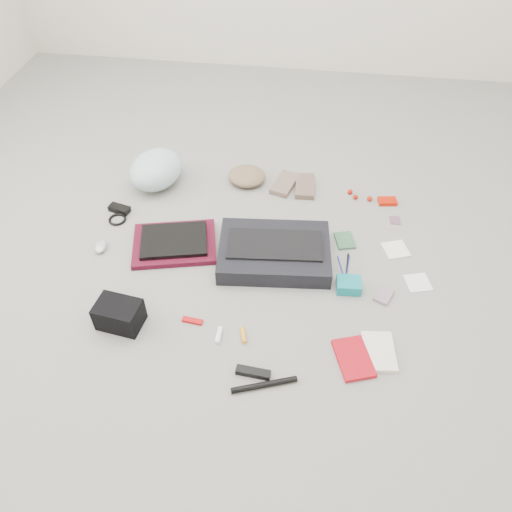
# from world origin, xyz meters

# --- Properties ---
(ground_plane) EXTENTS (4.00, 4.00, 0.00)m
(ground_plane) POSITION_xyz_m (0.00, 0.00, 0.00)
(ground_plane) COLOR gray
(messenger_bag) EXTENTS (0.54, 0.40, 0.08)m
(messenger_bag) POSITION_xyz_m (0.08, 0.04, 0.04)
(messenger_bag) COLOR black
(messenger_bag) RESTS_ON ground_plane
(bag_flap) EXTENTS (0.44, 0.23, 0.01)m
(bag_flap) POSITION_xyz_m (0.08, 0.04, 0.09)
(bag_flap) COLOR black
(bag_flap) RESTS_ON messenger_bag
(laptop_sleeve) EXTENTS (0.44, 0.37, 0.03)m
(laptop_sleeve) POSITION_xyz_m (-0.40, 0.06, 0.01)
(laptop_sleeve) COLOR #4D0B1D
(laptop_sleeve) RESTS_ON ground_plane
(laptop) EXTENTS (0.35, 0.29, 0.02)m
(laptop) POSITION_xyz_m (-0.40, 0.06, 0.04)
(laptop) COLOR black
(laptop) RESTS_ON laptop_sleeve
(bike_helmet) EXTENTS (0.35, 0.39, 0.19)m
(bike_helmet) POSITION_xyz_m (-0.61, 0.52, 0.10)
(bike_helmet) COLOR silver
(bike_helmet) RESTS_ON ground_plane
(beanie) EXTENTS (0.22, 0.21, 0.07)m
(beanie) POSITION_xyz_m (-0.14, 0.61, 0.04)
(beanie) COLOR #806549
(beanie) RESTS_ON ground_plane
(mitten_left) EXTENTS (0.15, 0.22, 0.03)m
(mitten_left) POSITION_xyz_m (0.07, 0.60, 0.01)
(mitten_left) COLOR #7B6355
(mitten_left) RESTS_ON ground_plane
(mitten_right) EXTENTS (0.11, 0.20, 0.03)m
(mitten_right) POSITION_xyz_m (0.18, 0.59, 0.01)
(mitten_right) COLOR brown
(mitten_right) RESTS_ON ground_plane
(power_brick) EXTENTS (0.12, 0.07, 0.03)m
(power_brick) POSITION_xyz_m (-0.74, 0.27, 0.01)
(power_brick) COLOR black
(power_brick) RESTS_ON ground_plane
(cable_coil) EXTENTS (0.11, 0.11, 0.01)m
(cable_coil) POSITION_xyz_m (-0.73, 0.20, 0.01)
(cable_coil) COLOR black
(cable_coil) RESTS_ON ground_plane
(mouse) EXTENTS (0.06, 0.09, 0.03)m
(mouse) POSITION_xyz_m (-0.74, -0.01, 0.02)
(mouse) COLOR #B4B4B9
(mouse) RESTS_ON ground_plane
(camera_bag) EXTENTS (0.19, 0.15, 0.12)m
(camera_bag) POSITION_xyz_m (-0.50, -0.41, 0.06)
(camera_bag) COLOR black
(camera_bag) RESTS_ON ground_plane
(multitool) EXTENTS (0.09, 0.03, 0.01)m
(multitool) POSITION_xyz_m (-0.21, -0.37, 0.01)
(multitool) COLOR #AA0A0D
(multitool) RESTS_ON ground_plane
(toiletry_tube_white) EXTENTS (0.02, 0.07, 0.02)m
(toiletry_tube_white) POSITION_xyz_m (-0.09, -0.42, 0.01)
(toiletry_tube_white) COLOR white
(toiletry_tube_white) RESTS_ON ground_plane
(toiletry_tube_orange) EXTENTS (0.04, 0.07, 0.02)m
(toiletry_tube_orange) POSITION_xyz_m (0.01, -0.41, 0.01)
(toiletry_tube_orange) COLOR orange
(toiletry_tube_orange) RESTS_ON ground_plane
(u_lock) EXTENTS (0.13, 0.04, 0.03)m
(u_lock) POSITION_xyz_m (0.07, -0.57, 0.01)
(u_lock) COLOR black
(u_lock) RESTS_ON ground_plane
(bike_pump) EXTENTS (0.24, 0.11, 0.02)m
(bike_pump) POSITION_xyz_m (0.12, -0.62, 0.01)
(bike_pump) COLOR black
(bike_pump) RESTS_ON ground_plane
(book_red) EXTENTS (0.18, 0.22, 0.02)m
(book_red) POSITION_xyz_m (0.45, -0.46, 0.01)
(book_red) COLOR red
(book_red) RESTS_ON ground_plane
(book_white) EXTENTS (0.14, 0.19, 0.02)m
(book_white) POSITION_xyz_m (0.55, -0.41, 0.01)
(book_white) COLOR silver
(book_white) RESTS_ON ground_plane
(notepad) EXTENTS (0.11, 0.13, 0.01)m
(notepad) POSITION_xyz_m (0.40, 0.20, 0.01)
(notepad) COLOR #325F40
(notepad) RESTS_ON ground_plane
(pen_blue) EXTENTS (0.04, 0.13, 0.01)m
(pen_blue) POSITION_xyz_m (0.39, 0.03, 0.00)
(pen_blue) COLOR #252699
(pen_blue) RESTS_ON ground_plane
(pen_black) EXTENTS (0.01, 0.14, 0.01)m
(pen_black) POSITION_xyz_m (0.42, 0.05, 0.00)
(pen_black) COLOR black
(pen_black) RESTS_ON ground_plane
(pen_navy) EXTENTS (0.02, 0.14, 0.01)m
(pen_navy) POSITION_xyz_m (0.42, 0.04, 0.00)
(pen_navy) COLOR navy
(pen_navy) RESTS_ON ground_plane
(accordion_wallet) EXTENTS (0.11, 0.09, 0.05)m
(accordion_wallet) POSITION_xyz_m (0.42, -0.10, 0.03)
(accordion_wallet) COLOR teal
(accordion_wallet) RESTS_ON ground_plane
(card_deck) EXTENTS (0.09, 0.11, 0.02)m
(card_deck) POSITION_xyz_m (0.57, -0.12, 0.01)
(card_deck) COLOR gray
(card_deck) RESTS_ON ground_plane
(napkin_top) EXTENTS (0.14, 0.14, 0.01)m
(napkin_top) POSITION_xyz_m (0.64, 0.18, 0.00)
(napkin_top) COLOR white
(napkin_top) RESTS_ON ground_plane
(napkin_bottom) EXTENTS (0.13, 0.13, 0.01)m
(napkin_bottom) POSITION_xyz_m (0.73, -0.02, 0.00)
(napkin_bottom) COLOR white
(napkin_bottom) RESTS_ON ground_plane
(lollipop_a) EXTENTS (0.04, 0.04, 0.03)m
(lollipop_a) POSITION_xyz_m (0.42, 0.58, 0.01)
(lollipop_a) COLOR #B51108
(lollipop_a) RESTS_ON ground_plane
(lollipop_b) EXTENTS (0.03, 0.03, 0.03)m
(lollipop_b) POSITION_xyz_m (0.45, 0.54, 0.01)
(lollipop_b) COLOR #A21400
(lollipop_b) RESTS_ON ground_plane
(lollipop_c) EXTENTS (0.04, 0.04, 0.03)m
(lollipop_c) POSITION_xyz_m (0.52, 0.53, 0.01)
(lollipop_c) COLOR #B21C0A
(lollipop_c) RESTS_ON ground_plane
(altoids_tin) EXTENTS (0.10, 0.07, 0.02)m
(altoids_tin) POSITION_xyz_m (0.62, 0.53, 0.01)
(altoids_tin) COLOR red
(altoids_tin) RESTS_ON ground_plane
(stamp_sheet) EXTENTS (0.05, 0.06, 0.00)m
(stamp_sheet) POSITION_xyz_m (0.65, 0.39, 0.00)
(stamp_sheet) COLOR #744F69
(stamp_sheet) RESTS_ON ground_plane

